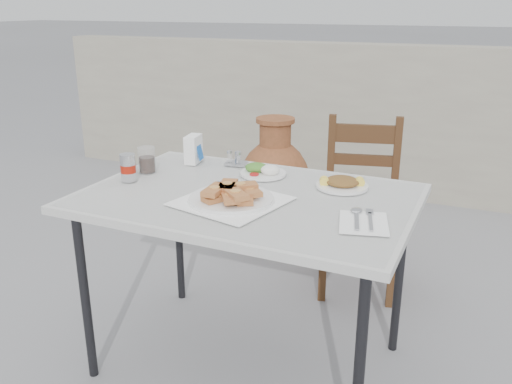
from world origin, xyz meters
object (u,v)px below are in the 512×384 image
at_px(cola_glass, 147,161).
at_px(chair, 361,203).
at_px(napkin_holder, 193,149).
at_px(condiment_caddy, 236,160).
at_px(soda_can, 128,167).
at_px(terracotta_urn, 275,185).
at_px(cafe_table, 248,206).
at_px(salad_chopped_plate, 342,183).
at_px(pide_plate, 231,193).
at_px(salad_rice_plate, 263,171).

distance_m(cola_glass, chair, 1.18).
height_order(napkin_holder, condiment_caddy, napkin_holder).
relative_size(soda_can, terracotta_urn, 0.14).
xyz_separation_m(cola_glass, condiment_caddy, (0.32, 0.26, -0.03)).
xyz_separation_m(cafe_table, soda_can, (-0.53, -0.05, 0.11)).
height_order(cafe_table, napkin_holder, napkin_holder).
bearing_deg(cola_glass, salad_chopped_plate, 8.69).
bearing_deg(terracotta_urn, soda_can, -96.33).
bearing_deg(terracotta_urn, condiment_caddy, -79.81).
height_order(pide_plate, salad_rice_plate, pide_plate).
xyz_separation_m(condiment_caddy, chair, (0.48, 0.54, -0.33)).
height_order(salad_rice_plate, cola_glass, cola_glass).
xyz_separation_m(soda_can, cola_glass, (-0.00, 0.14, -0.01)).
relative_size(cola_glass, chair, 0.12).
xyz_separation_m(cafe_table, chair, (0.26, 0.89, -0.25)).
height_order(cafe_table, condiment_caddy, condiment_caddy).
distance_m(cafe_table, soda_can, 0.54).
bearing_deg(cafe_table, terracotta_urn, 106.83).
height_order(salad_chopped_plate, cola_glass, cola_glass).
relative_size(soda_can, napkin_holder, 0.89).
xyz_separation_m(cola_glass, terracotta_urn, (0.15, 1.17, -0.45)).
relative_size(cafe_table, salad_chopped_plate, 6.14).
bearing_deg(pide_plate, soda_can, 173.58).
relative_size(pide_plate, condiment_caddy, 4.25).
bearing_deg(pide_plate, terracotta_urn, 104.83).
distance_m(salad_chopped_plate, chair, 0.74).
bearing_deg(napkin_holder, pide_plate, -54.81).
height_order(pide_plate, salad_chopped_plate, pide_plate).
height_order(soda_can, cola_glass, soda_can).
bearing_deg(napkin_holder, cola_glass, -128.34).
distance_m(pide_plate, cola_glass, 0.55).
bearing_deg(napkin_holder, salad_rice_plate, -16.09).
xyz_separation_m(cafe_table, condiment_caddy, (-0.22, 0.35, 0.08)).
relative_size(salad_rice_plate, terracotta_urn, 0.25).
relative_size(pide_plate, chair, 0.47).
distance_m(cafe_table, salad_chopped_plate, 0.40).
height_order(pide_plate, napkin_holder, napkin_holder).
xyz_separation_m(pide_plate, condiment_caddy, (-0.20, 0.46, -0.01)).
bearing_deg(chair, salad_rice_plate, -128.71).
height_order(cafe_table, pide_plate, pide_plate).
relative_size(salad_chopped_plate, chair, 0.23).
xyz_separation_m(soda_can, chair, (0.79, 0.94, -0.36)).
bearing_deg(terracotta_urn, salad_chopped_plate, -55.95).
bearing_deg(pide_plate, napkin_holder, 134.05).
bearing_deg(salad_rice_plate, cafe_table, -80.48).
bearing_deg(pide_plate, condiment_caddy, 113.56).
bearing_deg(terracotta_urn, cafe_table, -73.17).
bearing_deg(soda_can, condiment_caddy, 51.96).
relative_size(cafe_table, pide_plate, 3.00).
height_order(cola_glass, terracotta_urn, cola_glass).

